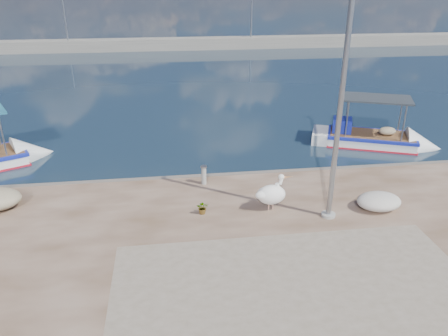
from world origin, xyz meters
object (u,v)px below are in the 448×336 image
(boat_right, at_px, (369,140))
(pelican, at_px, (272,194))
(lamp_post, at_px, (339,116))
(bollard_near, at_px, (204,174))

(boat_right, distance_m, pelican, 9.23)
(boat_right, height_order, pelican, boat_right)
(lamp_post, bearing_deg, pelican, 159.50)
(boat_right, bearing_deg, lamp_post, -101.59)
(lamp_post, bearing_deg, boat_right, 56.51)
(pelican, xyz_separation_m, lamp_post, (1.71, -0.64, 2.72))
(boat_right, relative_size, bollard_near, 8.30)
(pelican, distance_m, bollard_near, 3.00)
(pelican, height_order, bollard_near, pelican)
(boat_right, distance_m, bollard_near, 9.52)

